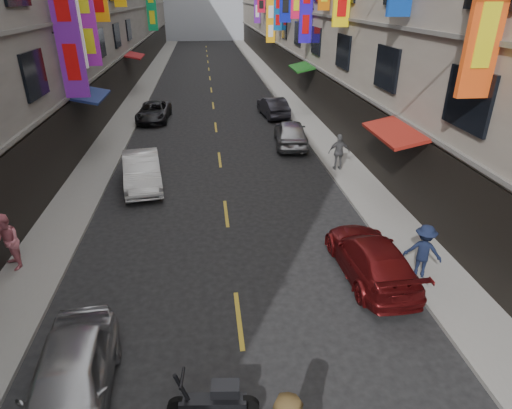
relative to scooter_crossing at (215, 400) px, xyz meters
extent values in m
cube|color=slate|center=(-5.31, 32.74, -0.38)|extent=(2.00, 90.00, 0.12)
cube|color=slate|center=(6.69, 32.74, -0.38)|extent=(2.00, 90.00, 0.12)
cube|color=black|center=(-6.26, 32.74, 1.06)|extent=(0.12, 85.50, 3.00)
cube|color=#66635E|center=(-6.25, 32.74, 2.76)|extent=(0.16, 90.00, 0.14)
cube|color=#66635E|center=(-6.25, 32.74, 5.96)|extent=(0.16, 90.00, 0.14)
cube|color=black|center=(7.64, 32.74, 1.06)|extent=(0.12, 85.50, 3.00)
cube|color=#66635E|center=(7.63, 32.74, 2.76)|extent=(0.16, 90.00, 0.14)
cube|color=#66635E|center=(7.63, 32.74, 5.96)|extent=(0.16, 90.00, 0.14)
cube|color=#5A1783|center=(-5.68, 14.92, 5.61)|extent=(1.06, 0.18, 5.56)
cylinder|color=black|center=(-5.73, 14.92, 5.61)|extent=(1.16, 0.08, 0.08)
cube|color=white|center=(-5.85, 16.81, 5.65)|extent=(0.72, 0.18, 3.61)
cylinder|color=black|center=(-5.90, 16.81, 5.65)|extent=(0.82, 0.08, 0.08)
cube|color=#87198E|center=(-5.75, 18.97, 5.88)|extent=(0.93, 0.18, 4.44)
cylinder|color=black|center=(-5.80, 18.97, 5.88)|extent=(1.03, 0.08, 0.08)
cube|color=#2511C8|center=(7.16, 25.10, 6.24)|extent=(0.86, 0.18, 4.27)
cylinder|color=black|center=(7.21, 25.10, 6.24)|extent=(0.96, 0.08, 0.08)
cube|color=#0D519C|center=(7.21, 36.89, 5.74)|extent=(0.77, 0.18, 3.25)
cylinder|color=black|center=(7.26, 36.89, 5.74)|extent=(0.87, 0.08, 0.08)
cube|color=#ECA00D|center=(7.13, 40.79, 4.70)|extent=(0.92, 0.18, 4.05)
cylinder|color=black|center=(7.18, 40.79, 4.70)|extent=(1.02, 0.08, 0.08)
cube|color=#0B7943|center=(-5.64, 50.63, 5.89)|extent=(1.15, 0.18, 5.24)
cylinder|color=black|center=(-5.69, 50.63, 5.89)|extent=(1.25, 0.08, 0.08)
cube|color=#5D1B96|center=(7.20, 52.88, 6.42)|extent=(0.78, 0.18, 5.05)
cylinder|color=black|center=(7.25, 52.88, 6.42)|extent=(0.88, 0.08, 0.08)
cube|color=maroon|center=(6.99, 8.74, 2.56)|extent=(1.39, 3.20, 0.41)
cube|color=navy|center=(-5.61, 16.74, 2.56)|extent=(1.39, 3.20, 0.41)
cube|color=#155215|center=(6.99, 24.74, 2.56)|extent=(1.39, 3.20, 0.41)
cube|color=maroon|center=(-5.61, 32.74, 2.56)|extent=(1.39, 3.20, 0.41)
cube|color=gold|center=(0.69, 2.74, -0.44)|extent=(0.12, 2.20, 0.01)
cube|color=gold|center=(0.69, 8.74, -0.44)|extent=(0.12, 2.20, 0.01)
cube|color=gold|center=(0.69, 14.74, -0.44)|extent=(0.12, 2.20, 0.01)
cube|color=gold|center=(0.69, 20.74, -0.44)|extent=(0.12, 2.20, 0.01)
cube|color=gold|center=(0.69, 26.74, -0.44)|extent=(0.12, 2.20, 0.01)
cube|color=gold|center=(0.69, 32.74, -0.44)|extent=(0.12, 2.20, 0.01)
cube|color=gold|center=(0.69, 38.74, -0.44)|extent=(0.12, 2.20, 0.01)
cube|color=gold|center=(0.69, 44.74, -0.44)|extent=(0.12, 2.20, 0.01)
cube|color=gold|center=(0.69, 50.74, -0.44)|extent=(0.12, 2.20, 0.01)
cube|color=gold|center=(0.69, 56.74, -0.44)|extent=(0.12, 2.20, 0.01)
cube|color=gold|center=(0.69, 62.74, -0.44)|extent=(0.12, 2.20, 0.01)
cube|color=gold|center=(0.69, 68.74, -0.44)|extent=(0.12, 2.20, 0.01)
cylinder|color=black|center=(-0.68, 0.07, -0.19)|extent=(0.51, 0.17, 0.50)
cylinder|color=black|center=(0.62, -0.06, -0.19)|extent=(0.51, 0.17, 0.50)
cube|color=black|center=(-0.03, 0.00, -0.04)|extent=(1.32, 0.43, 0.18)
cube|color=black|center=(0.22, -0.02, 0.31)|extent=(0.58, 0.37, 0.22)
cylinder|color=black|center=(-0.58, 0.06, 0.26)|extent=(0.36, 0.11, 0.88)
cylinder|color=black|center=(-0.58, 0.06, 0.61)|extent=(0.11, 0.50, 0.06)
cylinder|color=black|center=(4.21, 16.90, -0.19)|extent=(0.14, 0.50, 0.50)
cylinder|color=black|center=(4.26, 18.20, -0.19)|extent=(0.14, 0.50, 0.50)
cube|color=black|center=(4.23, 17.55, -0.04)|extent=(0.35, 1.31, 0.18)
cube|color=black|center=(4.24, 17.80, 0.31)|extent=(0.34, 0.56, 0.22)
cylinder|color=black|center=(4.21, 17.00, 0.26)|extent=(0.09, 0.36, 0.88)
cylinder|color=black|center=(4.21, 17.00, 0.61)|extent=(0.50, 0.08, 0.06)
imported|color=#ABABAF|center=(-2.80, 0.54, 0.24)|extent=(1.87, 4.09, 1.36)
imported|color=silver|center=(-2.75, 11.82, 0.26)|extent=(2.12, 4.46, 1.41)
imported|color=black|center=(-3.31, 22.86, 0.15)|extent=(2.17, 4.33, 1.18)
imported|color=#5E1011|center=(4.69, 4.25, 0.18)|extent=(1.88, 4.32, 1.24)
imported|color=#A4A4A9|center=(4.69, 16.60, 0.27)|extent=(2.13, 4.36, 1.43)
imported|color=#292831|center=(4.69, 23.01, 0.21)|extent=(1.83, 4.11, 1.31)
imported|color=#D3707E|center=(-5.86, 5.70, 0.56)|extent=(0.98, 1.04, 1.76)
imported|color=black|center=(6.09, 3.93, 0.49)|extent=(1.18, 0.96, 1.63)
imported|color=#545456|center=(6.16, 12.47, 0.53)|extent=(1.01, 0.59, 1.70)
camera|label=1|loc=(0.12, -5.82, 7.04)|focal=30.00mm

